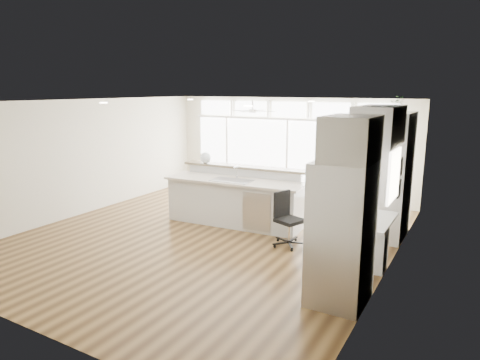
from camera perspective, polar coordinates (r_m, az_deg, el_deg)
The scene contains 24 objects.
floor at distance 8.83m, azimuth -4.17°, elevation -7.45°, with size 7.00×8.00×0.02m, color #472E15.
ceiling at distance 8.32m, azimuth -4.47°, elevation 10.42°, with size 7.00×8.00×0.02m, color white.
wall_back at distance 11.95m, azimuth 6.50°, elevation 4.40°, with size 7.00×0.04×2.70m, color beige.
wall_front at distance 5.72m, azimuth -27.45°, elevation -5.47°, with size 7.00×0.04×2.70m, color beige.
wall_left at distance 10.80m, azimuth -19.92°, elevation 2.93°, with size 0.04×8.00×2.70m, color beige.
wall_right at distance 7.16m, azimuth 19.59°, elevation -1.44°, with size 0.04×8.00×2.70m, color beige.
glass_wall at distance 11.94m, azimuth 6.35°, elevation 2.94°, with size 5.80×0.06×2.08m, color white.
transom_row at distance 11.80m, azimuth 6.50°, elevation 9.32°, with size 5.90×0.06×0.40m, color white.
desk_window at distance 7.42m, azimuth 19.82°, elevation 0.57°, with size 0.04×0.85×0.85m, color white.
ceiling_fan at distance 10.99m, azimuth 1.69°, elevation 9.71°, with size 1.16×1.16×0.32m, color white.
recessed_lights at distance 8.49m, azimuth -3.69°, elevation 10.33°, with size 3.40×3.00×0.02m, color white.
oven_cabinet at distance 8.97m, azimuth 19.59°, elevation 0.54°, with size 0.64×1.20×2.50m, color silver.
desk_nook at distance 7.78m, azimuth 16.80°, elevation -7.64°, with size 0.72×1.30×0.76m, color silver.
upper_cabinets at distance 7.36m, azimuth 18.04°, elevation 6.92°, with size 0.64×1.30×0.64m, color silver.
refrigerator at distance 6.07m, azimuth 13.36°, elevation -6.89°, with size 0.76×0.90×2.00m, color #B1B2B6.
fridge_cabinet at distance 5.77m, azimuth 14.56°, elevation 5.33°, with size 0.64×0.90×0.60m, color silver.
framed_photos at distance 8.05m, azimuth 20.54°, elevation 0.29°, with size 0.06×0.22×0.80m, color black.
kitchen_island at distance 9.36m, azimuth -0.75°, elevation -2.28°, with size 3.09×1.17×1.23m, color silver.
rug at distance 8.53m, azimuth 14.47°, elevation -8.41°, with size 0.85×0.62×0.01m, color #32200F.
office_chair at distance 8.14m, azimuth 6.62°, elevation -5.32°, with size 0.53×0.49×1.03m, color black.
fishbowl at distance 10.00m, azimuth -4.61°, elevation 2.98°, with size 0.26×0.26×0.26m, color silver.
monitor at distance 7.62m, azimuth 16.48°, elevation -3.39°, with size 0.08×0.50×0.42m, color black.
keyboard at distance 7.72m, azimuth 15.16°, elevation -4.68°, with size 0.13×0.34×0.02m, color white.
potted_plant at distance 8.82m, azimuth 20.22°, elevation 9.28°, with size 0.27×0.30×0.24m, color #2D5B27.
Camera 1 is at (4.67, -6.88, 2.95)m, focal length 32.00 mm.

